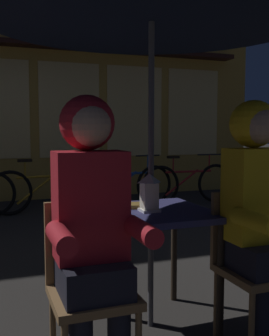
# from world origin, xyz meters

# --- Properties ---
(ground_plane) EXTENTS (60.00, 60.00, 0.00)m
(ground_plane) POSITION_xyz_m (0.00, 0.00, 0.00)
(ground_plane) COLOR #2D2B28
(cafe_table) EXTENTS (0.72, 0.72, 0.74)m
(cafe_table) POSITION_xyz_m (0.00, 0.00, 0.64)
(cafe_table) COLOR navy
(cafe_table) RESTS_ON ground_plane
(lantern) EXTENTS (0.11, 0.11, 0.23)m
(lantern) POSITION_xyz_m (-0.03, -0.04, 0.86)
(lantern) COLOR white
(lantern) RESTS_ON cafe_table
(chair_left) EXTENTS (0.40, 0.40, 0.87)m
(chair_left) POSITION_xyz_m (-0.48, -0.37, 0.49)
(chair_left) COLOR olive
(chair_left) RESTS_ON ground_plane
(chair_right) EXTENTS (0.40, 0.40, 0.87)m
(chair_right) POSITION_xyz_m (0.48, -0.37, 0.49)
(chair_right) COLOR olive
(chair_right) RESTS_ON ground_plane
(person_left_hooded) EXTENTS (0.45, 0.56, 1.40)m
(person_left_hooded) POSITION_xyz_m (-0.48, -0.43, 0.85)
(person_left_hooded) COLOR black
(person_left_hooded) RESTS_ON ground_plane
(person_right_hooded) EXTENTS (0.45, 0.56, 1.40)m
(person_right_hooded) POSITION_xyz_m (0.48, -0.43, 0.85)
(person_right_hooded) COLOR black
(person_right_hooded) RESTS_ON ground_plane
(bicycle_third) EXTENTS (1.67, 0.30, 0.84)m
(bicycle_third) POSITION_xyz_m (-0.14, 3.90, 0.35)
(bicycle_third) COLOR black
(bicycle_third) RESTS_ON ground_plane
(bicycle_fourth) EXTENTS (1.67, 0.30, 0.84)m
(bicycle_fourth) POSITION_xyz_m (1.16, 3.84, 0.35)
(bicycle_fourth) COLOR black
(bicycle_fourth) RESTS_ON ground_plane
(bicycle_fifth) EXTENTS (1.68, 0.10, 0.84)m
(bicycle_fifth) POSITION_xyz_m (2.26, 3.82, 0.35)
(bicycle_fifth) COLOR black
(bicycle_fifth) RESTS_ON ground_plane
(book) EXTENTS (0.22, 0.18, 0.02)m
(book) POSITION_xyz_m (-0.09, 0.13, 0.75)
(book) COLOR olive
(book) RESTS_ON cafe_table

